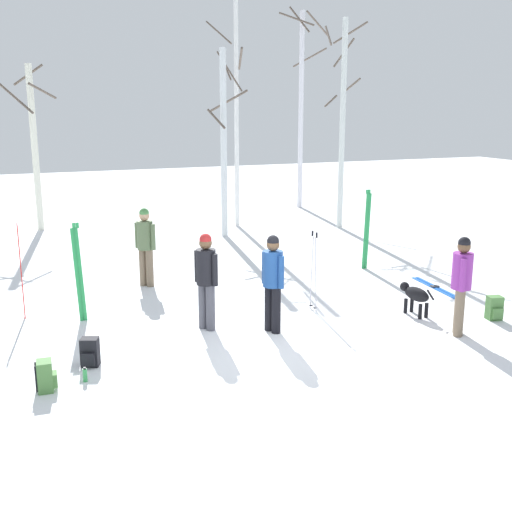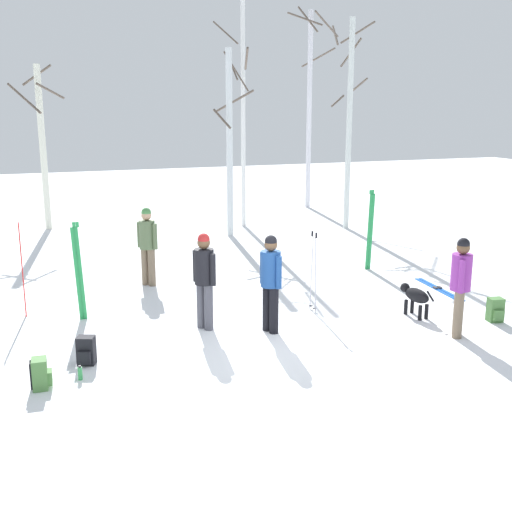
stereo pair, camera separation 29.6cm
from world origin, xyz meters
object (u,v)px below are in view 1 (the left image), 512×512
(person_1, at_px, (206,275))
(ski_pair_lying_0, at_px, (436,288))
(ski_pair_planted_0, at_px, (367,230))
(ski_poles_0, at_px, (314,269))
(birch_tree_2, at_px, (34,144))
(birch_tree_3, at_px, (224,141))
(dog, at_px, (415,295))
(backpack_2, at_px, (494,308))
(ski_pair_planted_2, at_px, (21,271))
(backpack_0, at_px, (46,376))
(birch_tree_5, at_px, (342,120))
(person_2, at_px, (273,277))
(birch_tree_6, at_px, (301,105))
(water_bottle_0, at_px, (85,375))
(ski_pair_planted_1, at_px, (79,273))
(backpack_1, at_px, (90,353))
(person_0, at_px, (462,279))
(person_3, at_px, (145,242))
(birch_tree_4, at_px, (236,114))

(person_1, relative_size, ski_pair_lying_0, 0.97)
(ski_pair_planted_0, relative_size, ski_poles_0, 1.24)
(birch_tree_2, xyz_separation_m, birch_tree_3, (5.09, -3.03, 0.15))
(dog, relative_size, backpack_2, 2.03)
(ski_pair_planted_2, height_order, backpack_2, ski_pair_planted_2)
(ski_pair_planted_0, height_order, birch_tree_3, birch_tree_3)
(person_1, height_order, backpack_0, person_1)
(birch_tree_3, height_order, birch_tree_5, birch_tree_5)
(ski_poles_0, xyz_separation_m, birch_tree_2, (-4.31, 10.40, 1.85))
(person_2, xyz_separation_m, birch_tree_6, (6.47, 12.27, 2.85))
(birch_tree_3, bearing_deg, birch_tree_5, -2.08)
(backpack_0, relative_size, water_bottle_0, 2.04)
(dog, height_order, water_bottle_0, dog)
(ski_pair_planted_1, xyz_separation_m, ski_pair_lying_0, (7.35, -0.68, -0.90))
(backpack_2, height_order, birch_tree_3, birch_tree_3)
(dog, height_order, backpack_1, dog)
(dog, height_order, backpack_0, dog)
(birch_tree_2, height_order, birch_tree_6, birch_tree_6)
(person_2, distance_m, backpack_0, 4.04)
(backpack_1, bearing_deg, birch_tree_6, 52.67)
(person_0, relative_size, backpack_2, 3.90)
(backpack_2, height_order, water_bottle_0, backpack_2)
(ski_pair_lying_0, xyz_separation_m, backpack_0, (-8.17, -2.13, 0.20))
(backpack_0, xyz_separation_m, backpack_1, (0.68, 0.65, 0.00))
(person_2, bearing_deg, ski_pair_lying_0, 14.70)
(ski_poles_0, distance_m, birch_tree_3, 7.67)
(ski_pair_planted_0, distance_m, water_bottle_0, 8.24)
(person_3, xyz_separation_m, birch_tree_4, (4.25, 5.85, 2.59))
(dog, bearing_deg, person_1, 169.51)
(ski_pair_lying_0, bearing_deg, birch_tree_2, 126.58)
(dog, xyz_separation_m, birch_tree_6, (3.63, 12.43, 3.45))
(ski_pair_planted_1, distance_m, backpack_1, 2.27)
(backpack_1, xyz_separation_m, birch_tree_5, (8.95, 8.35, 3.16))
(ski_pair_lying_0, relative_size, ski_poles_0, 1.15)
(birch_tree_2, xyz_separation_m, birch_tree_6, (9.59, 1.09, 1.17))
(ski_pair_planted_2, relative_size, backpack_1, 4.03)
(person_2, bearing_deg, ski_pair_planted_0, 39.75)
(ski_pair_planted_2, distance_m, birch_tree_2, 8.96)
(ski_pair_planted_1, height_order, birch_tree_6, birch_tree_6)
(person_0, height_order, person_1, same)
(birch_tree_4, bearing_deg, person_2, -106.66)
(birch_tree_3, xyz_separation_m, birch_tree_4, (0.87, 1.35, 0.76))
(person_2, xyz_separation_m, dog, (2.84, -0.16, -0.59))
(birch_tree_6, bearing_deg, water_bottle_0, -126.58)
(ski_pair_planted_2, bearing_deg, ski_pair_planted_1, -33.29)
(ski_pair_lying_0, xyz_separation_m, birch_tree_5, (1.46, 6.87, 3.37))
(ski_pair_planted_1, distance_m, ski_pair_lying_0, 7.44)
(backpack_2, bearing_deg, birch_tree_2, 120.54)
(backpack_0, distance_m, birch_tree_2, 12.44)
(water_bottle_0, distance_m, birch_tree_3, 10.81)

